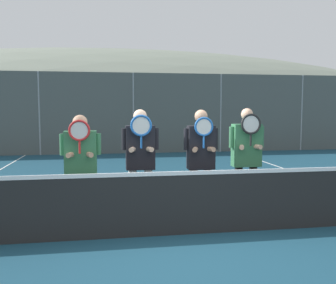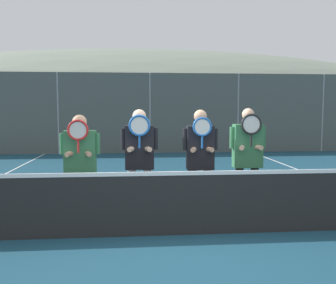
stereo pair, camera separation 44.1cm
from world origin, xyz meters
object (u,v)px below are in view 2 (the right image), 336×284
object	(u,v)px
player_leftmost	(80,160)
car_far_left	(24,128)
player_center_left	(140,156)
player_center_right	(200,157)
player_rightmost	(248,155)
car_center	(234,129)
car_left_of_center	(133,129)

from	to	relation	value
player_leftmost	car_far_left	bearing A→B (deg)	109.63
player_center_left	player_center_right	size ratio (longest dim) A/B	1.00
player_rightmost	car_center	xyz separation A→B (m)	(2.88, 11.59, -0.22)
player_leftmost	car_far_left	xyz separation A→B (m)	(-4.18, 11.72, -0.11)
car_far_left	car_left_of_center	bearing A→B (deg)	0.48
player_center_left	car_center	bearing A→B (deg)	68.20
player_leftmost	player_center_right	size ratio (longest dim) A/B	0.96
car_far_left	car_center	xyz separation A→B (m)	(9.72, -0.06, -0.08)
player_leftmost	player_center_right	xyz separation A→B (m)	(1.86, -0.01, 0.02)
car_center	player_leftmost	bearing A→B (deg)	-115.40
player_center_left	car_far_left	xyz separation A→B (m)	(-5.09, 11.62, -0.14)
player_leftmost	car_left_of_center	size ratio (longest dim) A/B	0.39
car_center	player_rightmost	bearing A→B (deg)	-103.97
player_rightmost	car_left_of_center	size ratio (longest dim) A/B	0.41
player_center_right	car_left_of_center	world-z (taller)	player_center_right
player_center_right	car_left_of_center	distance (m)	11.82
player_rightmost	car_center	bearing A→B (deg)	76.03
car_center	player_center_left	bearing A→B (deg)	-111.80
player_center_left	player_rightmost	xyz separation A→B (m)	(1.74, -0.02, -0.00)
player_center_right	car_left_of_center	bearing A→B (deg)	95.36
player_leftmost	car_center	bearing A→B (deg)	64.60
player_leftmost	car_far_left	size ratio (longest dim) A/B	0.39
car_left_of_center	player_leftmost	bearing A→B (deg)	-93.69
car_left_of_center	car_far_left	bearing A→B (deg)	-179.52
player_rightmost	car_left_of_center	xyz separation A→B (m)	(-1.89, 11.69, -0.22)
player_leftmost	player_rightmost	bearing A→B (deg)	1.46
player_rightmost	car_left_of_center	distance (m)	11.84
car_left_of_center	player_rightmost	bearing A→B (deg)	-80.80
player_leftmost	player_center_left	world-z (taller)	player_center_left
player_leftmost	player_rightmost	size ratio (longest dim) A/B	0.95
player_leftmost	player_center_right	world-z (taller)	player_center_right
player_center_right	car_far_left	distance (m)	13.19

